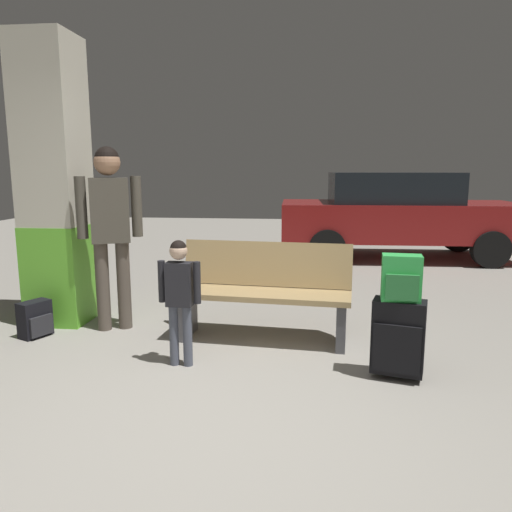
# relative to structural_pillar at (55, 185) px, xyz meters

# --- Properties ---
(ground_plane) EXTENTS (18.00, 18.00, 0.10)m
(ground_plane) POSITION_rel_structural_pillar_xyz_m (1.96, 1.97, -1.46)
(ground_plane) COLOR gray
(structural_pillar) EXTENTS (0.57, 0.57, 2.84)m
(structural_pillar) POSITION_rel_structural_pillar_xyz_m (0.00, 0.00, 0.00)
(structural_pillar) COLOR #66C633
(structural_pillar) RESTS_ON ground_plane
(bench) EXTENTS (1.64, 0.67, 0.89)m
(bench) POSITION_rel_structural_pillar_xyz_m (2.13, -0.33, -0.97)
(bench) COLOR tan
(bench) RESTS_ON ground_plane
(suitcase) EXTENTS (0.42, 0.31, 0.60)m
(suitcase) POSITION_rel_structural_pillar_xyz_m (3.21, -1.10, -1.09)
(suitcase) COLOR black
(suitcase) RESTS_ON ground_plane
(backpack_bright) EXTENTS (0.29, 0.21, 0.34)m
(backpack_bright) POSITION_rel_structural_pillar_xyz_m (3.22, -1.10, -0.64)
(backpack_bright) COLOR green
(backpack_bright) RESTS_ON suitcase
(child) EXTENTS (0.35, 0.21, 1.02)m
(child) POSITION_rel_structural_pillar_xyz_m (1.53, -1.03, -0.78)
(child) COLOR #4C5160
(child) RESTS_ON ground_plane
(adult) EXTENTS (0.56, 0.33, 1.77)m
(adult) POSITION_rel_structural_pillar_xyz_m (0.64, -0.21, -0.31)
(adult) COLOR brown
(adult) RESTS_ON ground_plane
(backpack_dark_floor) EXTENTS (0.28, 0.32, 0.34)m
(backpack_dark_floor) POSITION_rel_structural_pillar_xyz_m (-0.01, -0.51, -1.24)
(backpack_dark_floor) COLOR black
(backpack_dark_floor) RESTS_ON ground_plane
(parked_car_near) EXTENTS (4.16, 1.91, 1.51)m
(parked_car_near) POSITION_rel_structural_pillar_xyz_m (4.07, 4.16, -0.60)
(parked_car_near) COLOR maroon
(parked_car_near) RESTS_ON ground_plane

